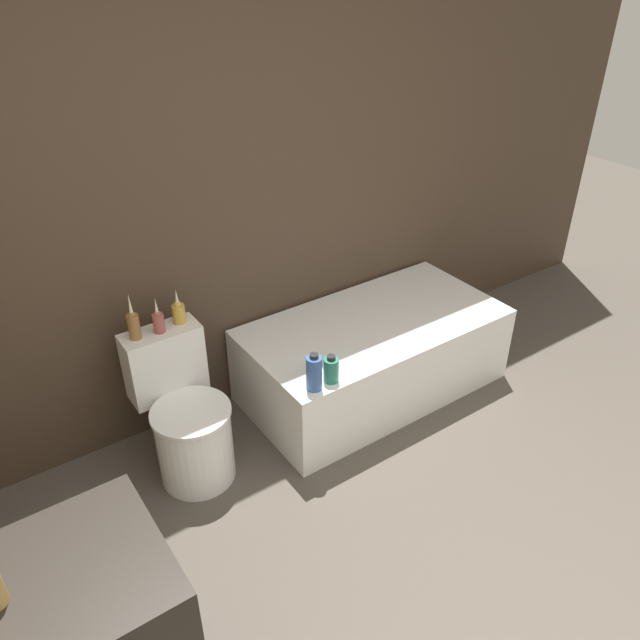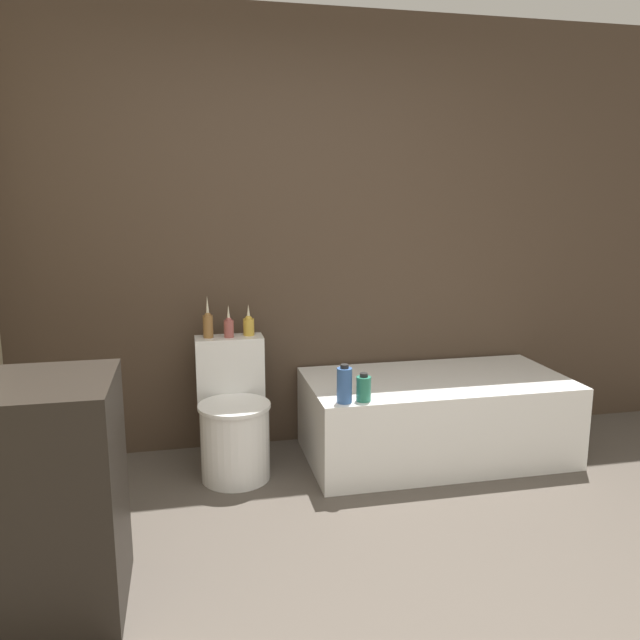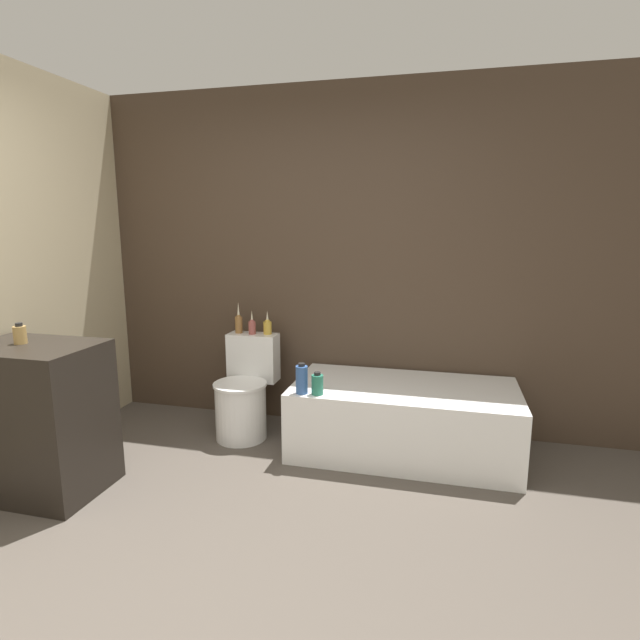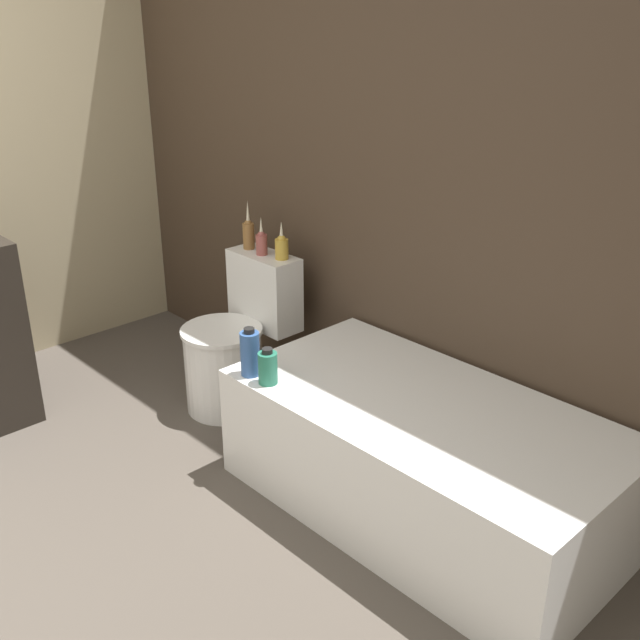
% 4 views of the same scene
% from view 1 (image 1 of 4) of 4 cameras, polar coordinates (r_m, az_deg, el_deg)
% --- Properties ---
extents(wall_back_tiled, '(6.40, 0.06, 2.60)m').
position_cam_1_polar(wall_back_tiled, '(3.22, -10.53, 11.61)').
color(wall_back_tiled, '#423326').
rests_on(wall_back_tiled, ground_plane).
extents(bathtub, '(1.53, 0.79, 0.48)m').
position_cam_1_polar(bathtub, '(3.74, 4.86, -3.13)').
color(bathtub, white).
rests_on(bathtub, ground).
extents(toilet, '(0.39, 0.56, 0.74)m').
position_cam_1_polar(toilet, '(3.23, -12.14, -8.91)').
color(toilet, white).
rests_on(toilet, ground).
extents(vase_gold, '(0.06, 0.06, 0.24)m').
position_cam_1_polar(vase_gold, '(3.06, -16.69, -0.32)').
color(vase_gold, olive).
rests_on(vase_gold, toilet).
extents(vase_silver, '(0.06, 0.06, 0.19)m').
position_cam_1_polar(vase_silver, '(3.09, -14.56, -0.06)').
color(vase_silver, '#994C47').
rests_on(vase_silver, toilet).
extents(vase_bronze, '(0.06, 0.06, 0.18)m').
position_cam_1_polar(vase_bronze, '(3.15, -12.81, 0.79)').
color(vase_bronze, gold).
rests_on(vase_bronze, toilet).
extents(shampoo_bottle_tall, '(0.08, 0.08, 0.20)m').
position_cam_1_polar(shampoo_bottle_tall, '(3.02, -0.54, -4.84)').
color(shampoo_bottle_tall, '#335999').
rests_on(shampoo_bottle_tall, bathtub).
extents(shampoo_bottle_short, '(0.08, 0.08, 0.15)m').
position_cam_1_polar(shampoo_bottle_short, '(3.09, 1.02, -4.54)').
color(shampoo_bottle_short, '#267259').
rests_on(shampoo_bottle_short, bathtub).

